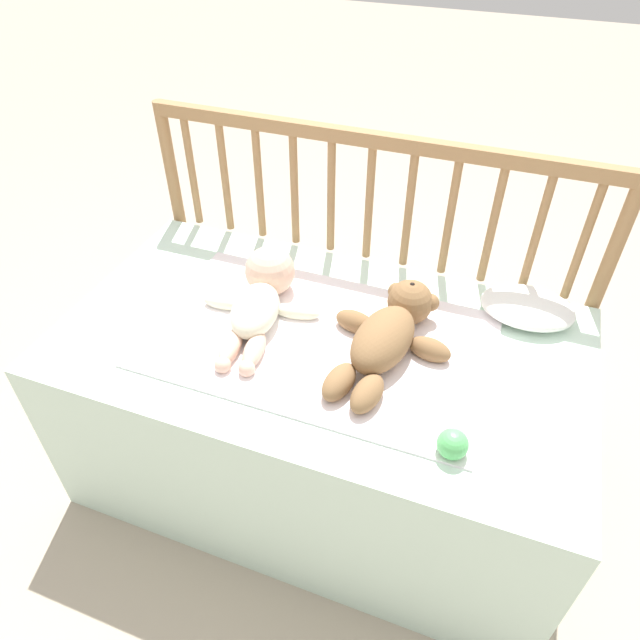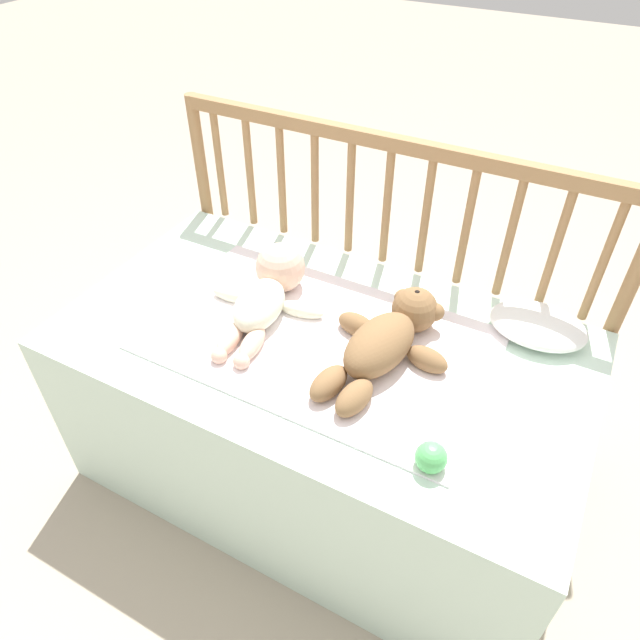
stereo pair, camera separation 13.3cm
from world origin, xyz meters
TOP-DOWN VIEW (x-y plane):
  - ground_plane at (0.00, 0.00)m, footprint 12.00×12.00m
  - crib_mattress at (0.00, 0.00)m, footprint 1.27×0.71m
  - crib_rail at (-0.00, 0.38)m, footprint 1.27×0.04m
  - blanket at (-0.00, -0.01)m, footprint 0.81×0.49m
  - teddy_bear at (0.16, 0.02)m, footprint 0.30×0.42m
  - baby at (-0.17, 0.04)m, footprint 0.30×0.39m
  - toy_ball at (0.36, -0.23)m, footprint 0.06×0.06m
  - small_pillow at (0.45, 0.26)m, footprint 0.23×0.17m

SIDE VIEW (x-z plane):
  - ground_plane at x=0.00m, z-range 0.00..0.00m
  - crib_mattress at x=0.00m, z-range 0.00..0.54m
  - blanket at x=0.00m, z-range 0.54..0.54m
  - small_pillow at x=0.45m, z-range 0.54..0.60m
  - toy_ball at x=0.36m, z-range 0.54..0.60m
  - teddy_bear at x=0.16m, z-range 0.53..0.64m
  - baby at x=-0.17m, z-range 0.52..0.65m
  - crib_rail at x=0.00m, z-range 0.19..1.09m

